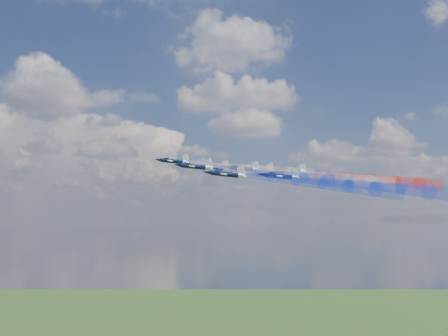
{
  "coord_description": "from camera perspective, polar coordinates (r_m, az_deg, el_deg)",
  "views": [
    {
      "loc": [
        -30.4,
        -157.45,
        135.6
      ],
      "look_at": [
        -9.8,
        9.26,
        152.48
      ],
      "focal_mm": 41.18,
      "sensor_mm": 36.0,
      "label": 1
    }
  ],
  "objects": [
    {
      "name": "trail_rear_right",
      "position": [
        170.68,
        16.15,
        -1.16
      ],
      "size": [
        40.22,
        22.06,
        10.22
      ],
      "primitive_type": null,
      "rotation": [
        0.13,
        -0.12,
        1.13
      ],
      "color": "red"
    },
    {
      "name": "trail_rear_left",
      "position": [
        148.27,
        16.39,
        -1.91
      ],
      "size": [
        40.22,
        22.06,
        10.22
      ],
      "primitive_type": null,
      "rotation": [
        0.13,
        -0.12,
        1.13
      ],
      "color": "blue"
    },
    {
      "name": "trail_lead",
      "position": [
        167.8,
        2.75,
        -0.08
      ],
      "size": [
        40.22,
        22.06,
        10.22
      ],
      "primitive_type": null,
      "rotation": [
        0.13,
        -0.12,
        1.13
      ],
      "color": "white"
    },
    {
      "name": "trail_center_third",
      "position": [
        163.32,
        11.09,
        -0.95
      ],
      "size": [
        40.22,
        22.06,
        10.22
      ],
      "primitive_type": null,
      "rotation": [
        0.13,
        -0.12,
        1.13
      ],
      "color": "white"
    },
    {
      "name": "jet_inner_right",
      "position": [
        181.0,
        -1.2,
        0.09
      ],
      "size": [
        16.89,
        15.7,
        6.46
      ],
      "primitive_type": null,
      "rotation": [
        0.13,
        -0.12,
        1.13
      ],
      "color": "black"
    },
    {
      "name": "jet_lead",
      "position": [
        176.82,
        -5.68,
        0.76
      ],
      "size": [
        16.89,
        15.7,
        6.46
      ],
      "primitive_type": null,
      "rotation": [
        0.13,
        -0.12,
        1.13
      ],
      "color": "black"
    },
    {
      "name": "jet_inner_left",
      "position": [
        159.41,
        -3.29,
        0.16
      ],
      "size": [
        16.89,
        15.7,
        6.46
      ],
      "primitive_type": null,
      "rotation": [
        0.13,
        -0.12,
        1.13
      ],
      "color": "black"
    },
    {
      "name": "jet_outer_right",
      "position": [
        190.01,
        3.83,
        -0.16
      ],
      "size": [
        16.89,
        15.7,
        6.46
      ],
      "primitive_type": null,
      "rotation": [
        0.13,
        -0.12,
        1.13
      ],
      "color": "black"
    },
    {
      "name": "jet_rear_left",
      "position": [
        151.39,
        6.18,
        -0.9
      ],
      "size": [
        16.89,
        15.7,
        6.46
      ],
      "primitive_type": null,
      "rotation": [
        0.13,
        -0.12,
        1.13
      ],
      "color": "black"
    },
    {
      "name": "jet_rear_right",
      "position": [
        173.64,
        7.26,
        -0.29
      ],
      "size": [
        16.89,
        15.7,
        6.46
      ],
      "primitive_type": null,
      "rotation": [
        0.13,
        -0.12,
        1.13
      ],
      "color": "black"
    },
    {
      "name": "trail_inner_left",
      "position": [
        151.72,
        6.2,
        -0.8
      ],
      "size": [
        40.22,
        22.06,
        10.22
      ],
      "primitive_type": null,
      "rotation": [
        0.13,
        -0.12,
        1.13
      ],
      "color": "blue"
    },
    {
      "name": "trail_outer_left",
      "position": [
        139.54,
        10.75,
        -1.77
      ],
      "size": [
        40.22,
        22.06,
        10.22
      ],
      "primitive_type": null,
      "rotation": [
        0.13,
        -0.12,
        1.13
      ],
      "color": "blue"
    },
    {
      "name": "trail_inner_right",
      "position": [
        174.01,
        7.18,
        -0.75
      ],
      "size": [
        40.22,
        22.06,
        10.22
      ],
      "primitive_type": null,
      "rotation": [
        0.13,
        -0.12,
        1.13
      ],
      "color": "red"
    },
    {
      "name": "trail_outer_right",
      "position": [
        185.27,
        11.91,
        -0.96
      ],
      "size": [
        40.22,
        22.06,
        10.22
      ],
      "primitive_type": null,
      "rotation": [
        0.13,
        -0.12,
        1.13
      ],
      "color": "red"
    },
    {
      "name": "jet_outer_left",
      "position": [
        145.36,
        0.19,
        -0.68
      ],
      "size": [
        16.89,
        15.7,
        6.46
      ],
      "primitive_type": null,
      "rotation": [
        0.13,
        -0.12,
        1.13
      ],
      "color": "black"
    },
    {
      "name": "jet_center_third",
      "position": [
        168.68,
        1.99,
        -0.05
      ],
      "size": [
        16.89,
        15.7,
        6.46
      ],
      "primitive_type": null,
      "rotation": [
        0.13,
        -0.12,
        1.13
      ],
      "color": "black"
    }
  ]
}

